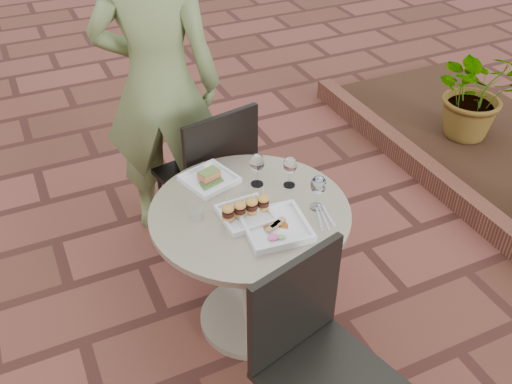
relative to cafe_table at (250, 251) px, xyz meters
name	(u,v)px	position (x,y,z in m)	size (l,w,h in m)	color
ground	(237,290)	(0.02, 0.22, -0.48)	(60.00, 60.00, 0.00)	brown
cafe_table	(250,251)	(0.00, 0.00, 0.00)	(0.90, 0.90, 0.73)	gray
chair_far	(212,169)	(0.05, 0.62, 0.07)	(0.52, 0.52, 0.93)	black
chair_near	(313,348)	(-0.04, -0.66, 0.07)	(0.54, 0.54, 0.93)	black
diner	(159,86)	(-0.11, 0.94, 0.45)	(0.68, 0.45, 1.87)	#60723F
plate_salmon	(209,178)	(-0.08, 0.28, 0.26)	(0.28, 0.28, 0.06)	silver
plate_sliders	(246,211)	(-0.04, -0.04, 0.28)	(0.23, 0.22, 0.14)	silver
plate_tuna	(276,226)	(0.04, -0.17, 0.26)	(0.29, 0.29, 0.03)	silver
wine_glass_right	(318,186)	(0.28, -0.11, 0.37)	(0.07, 0.07, 0.17)	white
wine_glass_mid	(257,163)	(0.11, 0.16, 0.37)	(0.07, 0.07, 0.17)	white
wine_glass_far	(290,166)	(0.24, 0.09, 0.36)	(0.07, 0.07, 0.16)	white
steel_ramekin	(197,213)	(-0.23, 0.05, 0.27)	(0.06, 0.06, 0.04)	silver
cutlery_set	(324,217)	(0.27, -0.18, 0.25)	(0.08, 0.18, 0.00)	silver
planter_curb	(436,179)	(1.62, 0.52, -0.41)	(0.12, 3.00, 0.15)	brown
potted_plant_a	(477,91)	(2.23, 0.91, -0.07)	(0.64, 0.56, 0.72)	#33662D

